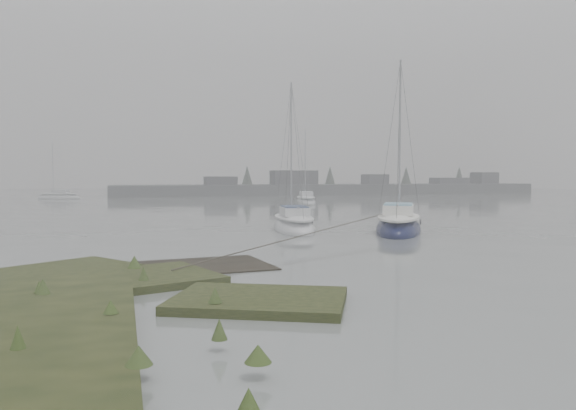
# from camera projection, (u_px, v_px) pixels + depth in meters

# --- Properties ---
(ground) EXTENTS (160.00, 160.00, 0.00)m
(ground) POSITION_uv_depth(u_px,v_px,m) (155.00, 212.00, 40.68)
(ground) COLOR slate
(ground) RESTS_ON ground
(far_shoreline) EXTENTS (60.00, 8.00, 4.15)m
(far_shoreline) POSITION_uv_depth(u_px,v_px,m) (338.00, 188.00, 78.75)
(far_shoreline) COLOR #4C4F51
(far_shoreline) RESTS_ON ground
(sailboat_main) EXTENTS (4.84, 6.46, 8.82)m
(sailboat_main) POSITION_uv_depth(u_px,v_px,m) (398.00, 227.00, 26.28)
(sailboat_main) COLOR black
(sailboat_main) RESTS_ON ground
(sailboat_white) EXTENTS (2.49, 5.70, 7.79)m
(sailboat_white) POSITION_uv_depth(u_px,v_px,m) (294.00, 226.00, 26.99)
(sailboat_white) COLOR silver
(sailboat_white) RESTS_ON ground
(sailboat_far_b) EXTENTS (2.81, 5.54, 7.47)m
(sailboat_far_b) POSITION_uv_depth(u_px,v_px,m) (306.00, 201.00, 52.23)
(sailboat_far_b) COLOR #A7AEB1
(sailboat_far_b) RESTS_ON ground
(sailboat_far_c) EXTENTS (5.17, 3.27, 6.95)m
(sailboat_far_c) POSITION_uv_depth(u_px,v_px,m) (59.00, 197.00, 63.12)
(sailboat_far_c) COLOR silver
(sailboat_far_c) RESTS_ON ground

